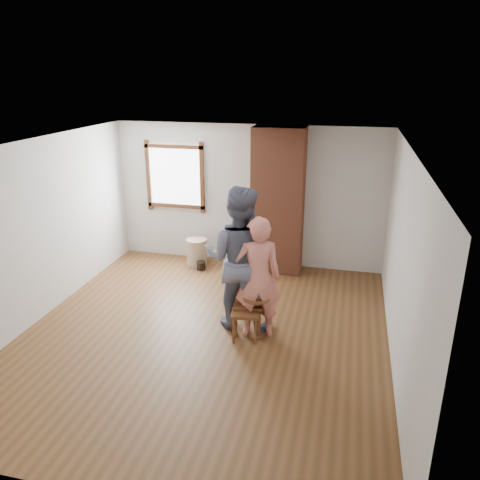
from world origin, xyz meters
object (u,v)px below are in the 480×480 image
at_px(dining_chair_left, 248,298).
at_px(side_table, 257,309).
at_px(dining_chair_right, 246,307).
at_px(person_pink, 258,278).
at_px(stoneware_crock, 197,252).
at_px(man, 239,258).

height_order(dining_chair_left, side_table, dining_chair_left).
relative_size(dining_chair_right, person_pink, 0.46).
bearing_deg(stoneware_crock, dining_chair_right, -57.15).
bearing_deg(dining_chair_left, person_pink, -48.95).
bearing_deg(side_table, man, 143.36).
height_order(dining_chair_right, side_table, dining_chair_right).
relative_size(dining_chair_left, side_table, 1.43).
xyz_separation_m(dining_chair_right, man, (-0.17, 0.28, 0.58)).
distance_m(dining_chair_left, dining_chair_right, 0.20).
height_order(dining_chair_right, person_pink, person_pink).
distance_m(stoneware_crock, man, 2.52).
bearing_deg(man, dining_chair_left, 150.66).
relative_size(dining_chair_left, man, 0.42).
distance_m(side_table, man, 0.73).
bearing_deg(dining_chair_left, stoneware_crock, 111.92).
bearing_deg(side_table, dining_chair_left, 138.05).
bearing_deg(dining_chair_right, side_table, 12.85).
distance_m(stoneware_crock, side_table, 2.76).
xyz_separation_m(dining_chair_left, side_table, (0.16, -0.14, -0.08)).
bearing_deg(stoneware_crock, dining_chair_left, -55.17).
xyz_separation_m(dining_chair_left, person_pink, (0.16, -0.12, 0.38)).
height_order(dining_chair_right, man, man).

